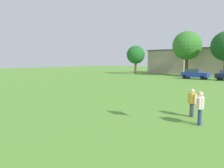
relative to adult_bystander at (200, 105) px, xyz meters
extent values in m
plane|color=#568C33|center=(-6.54, 17.06, -0.96)|extent=(160.00, 160.00, 0.00)
cylinder|color=navy|center=(0.02, -0.12, -0.56)|extent=(0.15, 0.15, 0.79)
cylinder|color=navy|center=(-0.02, 0.12, -0.56)|extent=(0.15, 0.15, 0.79)
cube|color=white|center=(0.00, 0.00, 0.11)|extent=(0.39, 0.57, 0.56)
cylinder|color=beige|center=(0.06, -0.32, 0.13)|extent=(0.12, 0.12, 0.53)
cylinder|color=beige|center=(-0.06, 0.32, 0.13)|extent=(0.12, 0.12, 0.53)
sphere|color=beige|center=(0.00, 0.00, 0.53)|extent=(0.25, 0.25, 0.25)
cylinder|color=#4C4C51|center=(-0.78, 1.28, -0.58)|extent=(0.14, 0.14, 0.75)
cylinder|color=#4C4C51|center=(-0.95, 1.43, -0.58)|extent=(0.14, 0.14, 0.75)
cube|color=yellow|center=(-0.87, 1.35, 0.06)|extent=(0.56, 0.55, 0.53)
cylinder|color=beige|center=(-0.64, 1.14, 0.08)|extent=(0.11, 0.11, 0.50)
cylinder|color=beige|center=(-1.09, 1.57, 0.08)|extent=(0.11, 0.11, 0.50)
sphere|color=beige|center=(-0.87, 1.35, 0.47)|extent=(0.24, 0.24, 0.24)
cube|color=#1E38AD|center=(-9.74, 27.51, -0.26)|extent=(4.30, 1.80, 0.76)
cube|color=#334756|center=(-10.08, 27.51, 0.42)|extent=(2.24, 1.58, 0.60)
cylinder|color=black|center=(-8.27, 28.41, -0.64)|extent=(0.64, 0.22, 0.64)
cylinder|color=black|center=(-8.27, 26.61, -0.64)|extent=(0.64, 0.22, 0.64)
cylinder|color=black|center=(-11.20, 28.41, -0.64)|extent=(0.64, 0.22, 0.64)
cylinder|color=black|center=(-11.20, 26.61, -0.64)|extent=(0.64, 0.22, 0.64)
cylinder|color=black|center=(-5.77, 28.33, -0.64)|extent=(0.64, 0.22, 0.64)
cylinder|color=black|center=(-5.77, 26.53, -0.64)|extent=(0.64, 0.22, 0.64)
cylinder|color=brown|center=(-25.71, 33.74, 0.37)|extent=(0.49, 0.49, 2.65)
sphere|color=#1E5B23|center=(-25.71, 33.74, 3.47)|extent=(4.18, 4.18, 4.18)
cylinder|color=brown|center=(-14.17, 34.88, 0.87)|extent=(0.67, 0.67, 3.65)
sphere|color=#337528|center=(-14.17, 34.88, 5.15)|extent=(5.77, 5.77, 5.77)
cube|color=tan|center=(-20.44, 41.93, 1.74)|extent=(9.02, 8.05, 5.39)
cube|color=#4C4742|center=(-20.44, 41.93, 4.55)|extent=(9.38, 8.38, 0.24)
cube|color=tan|center=(-10.70, 41.93, 1.86)|extent=(13.56, 6.35, 5.63)
cube|color=#4C4742|center=(-10.70, 41.93, 4.79)|extent=(14.11, 6.61, 0.24)
camera|label=1|loc=(3.49, -10.95, 2.11)|focal=36.71mm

